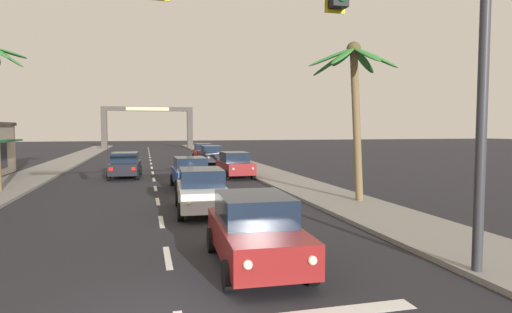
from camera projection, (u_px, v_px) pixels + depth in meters
name	position (u px, v px, depth m)	size (l,w,h in m)	color
sidewalk_right	(274.00, 176.00, 28.75)	(3.20, 110.00, 0.14)	gray
sidewalk_left	(15.00, 183.00, 24.85)	(3.20, 110.00, 0.14)	gray
lane_markings	(162.00, 181.00, 26.52)	(4.28, 87.73, 0.01)	silver
traffic_signal_mast	(347.00, 24.00, 8.25)	(10.20, 0.41, 7.23)	#2D2D33
sedan_lead_at_stop_bar	(255.00, 230.00, 10.09)	(2.07, 4.50, 1.68)	maroon
sedan_third_in_queue	(202.00, 190.00, 16.62)	(2.09, 4.51, 1.68)	silver
sedan_fifth_in_queue	(191.00, 173.00, 23.32)	(2.02, 4.48, 1.68)	navy
sedan_oncoming_far	(125.00, 165.00, 28.26)	(2.10, 4.51, 1.68)	black
sedan_parked_nearest_kerb	(211.00, 155.00, 39.01)	(2.03, 4.48, 1.68)	black
sedan_parked_mid_kerb	(235.00, 164.00, 28.54)	(2.04, 4.49, 1.68)	maroon
sedan_parked_far_kerb	(203.00, 152.00, 44.15)	(1.99, 4.47, 1.68)	red
palm_right_second	(355.00, 84.00, 18.16)	(3.84, 3.91, 6.88)	brown
town_gateway_arch	(148.00, 122.00, 69.48)	(14.36, 0.90, 6.75)	#423D38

